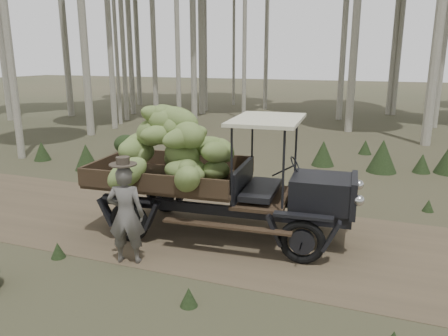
% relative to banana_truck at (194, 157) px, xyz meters
% --- Properties ---
extents(ground, '(120.00, 120.00, 0.00)m').
position_rel_banana_truck_xyz_m(ground, '(1.56, 0.12, -1.63)').
color(ground, '#473D2B').
rests_on(ground, ground).
extents(dirt_track, '(70.00, 4.00, 0.01)m').
position_rel_banana_truck_xyz_m(dirt_track, '(1.56, 0.12, -1.62)').
color(dirt_track, brown).
rests_on(dirt_track, ground).
extents(banana_truck, '(5.57, 2.84, 2.79)m').
position_rel_banana_truck_xyz_m(banana_truck, '(0.00, 0.00, 0.00)').
color(banana_truck, black).
rests_on(banana_truck, ground).
extents(farmer, '(0.76, 0.61, 1.96)m').
position_rel_banana_truck_xyz_m(farmer, '(-0.57, -1.70, -0.70)').
color(farmer, '#575450').
rests_on(farmer, ground).
extents(undergrowth, '(21.80, 20.96, 1.27)m').
position_rel_banana_truck_xyz_m(undergrowth, '(2.28, -3.30, -1.14)').
color(undergrowth, '#233319').
rests_on(undergrowth, ground).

